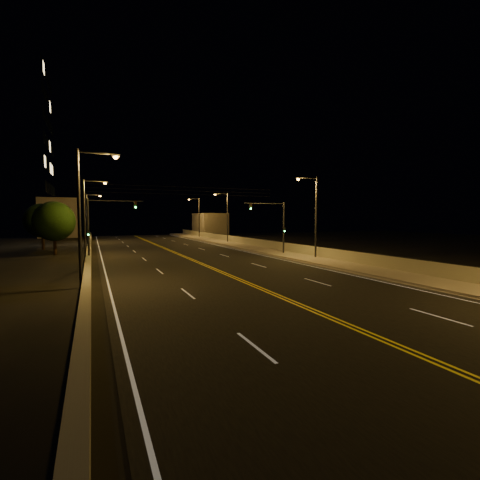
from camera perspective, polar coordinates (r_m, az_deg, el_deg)
name	(u,v)px	position (r m, az deg, el deg)	size (l,w,h in m)	color
ground	(389,343)	(13.75, 23.28, -15.26)	(160.00, 160.00, 0.00)	black
road	(210,267)	(30.74, -4.92, -4.51)	(18.00, 120.00, 0.02)	black
sidewalk	(313,260)	(35.58, 11.87, -3.23)	(3.60, 120.00, 0.30)	#A19686
curb	(297,262)	(34.55, 9.32, -3.52)	(0.14, 120.00, 0.15)	#A19686
parapet_wall	(326,253)	(36.47, 14.00, -2.06)	(0.30, 120.00, 1.00)	#A4A088
jersey_barrier	(88,269)	(29.17, -23.69, -4.40)	(0.45, 120.00, 0.88)	#A4A088
distant_building_right	(210,225)	(83.31, -4.97, 2.53)	(6.00, 10.00, 5.38)	gray
distant_building_left	(60,218)	(87.28, -27.48, 3.25)	(8.00, 8.00, 8.67)	gray
parapet_rail	(327,248)	(36.43, 14.02, -1.23)	(0.06, 0.06, 120.00)	black
lane_markings	(210,267)	(30.67, -4.87, -4.51)	(17.32, 116.00, 0.00)	silver
streetlight_1	(314,212)	(36.53, 12.00, 4.53)	(2.55, 0.28, 8.55)	#2D2D33
streetlight_2	(226,214)	(59.07, -2.33, 4.27)	(2.55, 0.28, 8.55)	#2D2D33
streetlight_3	(198,215)	(75.15, -6.94, 4.12)	(2.55, 0.28, 8.55)	#2D2D33
streetlight_4	(84,208)	(23.57, -24.21, 4.78)	(2.55, 0.28, 8.55)	#2D2D33
streetlight_5	(87,212)	(41.79, -23.77, 4.18)	(2.55, 0.28, 8.55)	#2D2D33
streetlight_6	(89,214)	(66.85, -23.56, 3.90)	(2.55, 0.28, 8.55)	#2D2D33
traffic_signal_right	(276,222)	(40.11, 5.96, 2.98)	(5.11, 0.31, 6.18)	#2D2D33
traffic_signal_left	(100,223)	(35.05, -22.04, 2.63)	(5.11, 0.31, 6.18)	#2D2D33
overhead_wires	(183,191)	(39.67, -9.32, 8.00)	(22.00, 0.03, 0.83)	black
tree_0	(54,221)	(46.10, -28.19, 2.73)	(4.64, 4.64, 6.29)	black
tree_1	(42,221)	(54.48, -29.69, 2.78)	(4.66, 4.66, 6.31)	black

